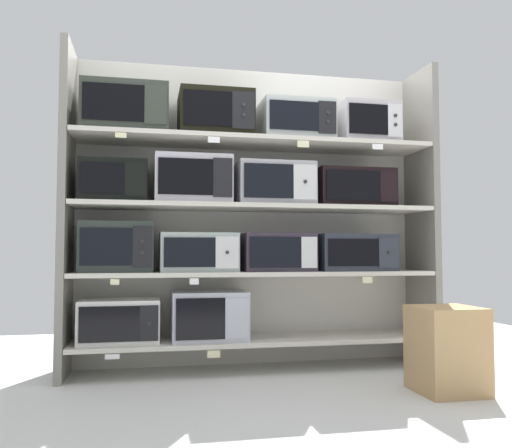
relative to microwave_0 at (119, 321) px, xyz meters
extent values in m
cube|color=silver|center=(0.92, -1.00, -0.37)|extent=(6.48, 6.00, 0.02)
cube|color=beige|center=(0.92, 0.25, 0.73)|extent=(2.68, 0.04, 2.18)
cube|color=gray|center=(-0.35, 0.00, 0.73)|extent=(0.05, 0.45, 2.18)
cube|color=gray|center=(2.19, 0.00, 0.73)|extent=(0.05, 0.45, 2.18)
cube|color=beige|center=(0.92, 0.00, -0.16)|extent=(2.48, 0.45, 0.03)
cube|color=white|center=(0.00, 0.00, 0.00)|extent=(0.52, 0.33, 0.28)
cube|color=black|center=(-0.05, -0.16, 0.00)|extent=(0.37, 0.01, 0.22)
cube|color=black|center=(0.19, -0.16, 0.00)|extent=(0.12, 0.01, 0.22)
cylinder|color=#262628|center=(0.19, -0.17, 0.00)|extent=(0.02, 0.01, 0.02)
cube|color=#B2B5C2|center=(0.59, 0.00, 0.02)|extent=(0.50, 0.39, 0.33)
cube|color=black|center=(0.52, -0.20, 0.02)|extent=(0.32, 0.01, 0.27)
cube|color=#B2B5C2|center=(0.75, -0.19, 0.02)|extent=(0.16, 0.01, 0.26)
cube|color=white|center=(-0.03, -0.23, -0.19)|extent=(0.09, 0.00, 0.03)
cube|color=beige|center=(0.60, -0.23, -0.20)|extent=(0.08, 0.00, 0.04)
cube|color=beige|center=(0.92, 0.00, 0.30)|extent=(2.48, 0.45, 0.03)
cube|color=#2A332E|center=(-0.02, 0.00, 0.49)|extent=(0.47, 0.32, 0.33)
cube|color=black|center=(-0.08, -0.16, 0.49)|extent=(0.32, 0.01, 0.24)
cube|color=black|center=(0.14, -0.16, 0.49)|extent=(0.12, 0.01, 0.27)
cylinder|color=#262628|center=(0.14, -0.17, 0.45)|extent=(0.02, 0.01, 0.02)
cylinder|color=#262628|center=(0.14, -0.17, 0.52)|extent=(0.02, 0.01, 0.02)
cube|color=#97A6A2|center=(0.52, 0.00, 0.45)|extent=(0.52, 0.36, 0.26)
cube|color=black|center=(0.44, -0.18, 0.45)|extent=(0.33, 0.01, 0.19)
cube|color=silver|center=(0.69, -0.18, 0.45)|extent=(0.15, 0.01, 0.21)
cylinder|color=#262628|center=(0.69, -0.19, 0.45)|extent=(0.02, 0.01, 0.02)
cube|color=#302734|center=(1.06, 0.00, 0.45)|extent=(0.49, 0.38, 0.26)
cube|color=black|center=(1.01, -0.19, 0.45)|extent=(0.35, 0.01, 0.21)
cube|color=silver|center=(1.25, -0.19, 0.45)|extent=(0.11, 0.01, 0.21)
cube|color=#292D38|center=(1.63, 0.00, 0.45)|extent=(0.54, 0.42, 0.26)
cube|color=black|center=(1.56, -0.21, 0.45)|extent=(0.36, 0.01, 0.19)
cube|color=#292D38|center=(1.81, -0.21, 0.45)|extent=(0.15, 0.01, 0.21)
cylinder|color=#262628|center=(1.81, -0.22, 0.45)|extent=(0.02, 0.01, 0.02)
cube|color=beige|center=(-0.02, -0.23, 0.27)|extent=(0.05, 0.00, 0.03)
cube|color=white|center=(0.47, -0.23, 0.26)|extent=(0.06, 0.00, 0.04)
cube|color=beige|center=(1.65, -0.23, 0.26)|extent=(0.07, 0.00, 0.04)
cube|color=beige|center=(0.92, 0.00, 0.76)|extent=(2.48, 0.45, 0.03)
cube|color=black|center=(-0.04, 0.00, 0.91)|extent=(0.43, 0.40, 0.27)
cube|color=black|center=(-0.11, -0.20, 0.91)|extent=(0.27, 0.01, 0.19)
cube|color=black|center=(0.10, -0.20, 0.91)|extent=(0.13, 0.01, 0.22)
cube|color=#B8B5BD|center=(0.47, 0.00, 0.94)|extent=(0.51, 0.38, 0.32)
cube|color=black|center=(0.41, -0.19, 0.94)|extent=(0.36, 0.01, 0.24)
cube|color=black|center=(0.66, -0.19, 0.94)|extent=(0.13, 0.01, 0.26)
cube|color=#9E9DA3|center=(1.04, 0.00, 0.93)|extent=(0.53, 0.39, 0.30)
cube|color=black|center=(0.97, -0.20, 0.93)|extent=(0.34, 0.01, 0.23)
cube|color=silver|center=(1.22, -0.20, 0.93)|extent=(0.16, 0.01, 0.24)
cylinder|color=#262628|center=(1.22, -0.21, 0.93)|extent=(0.02, 0.01, 0.02)
cube|color=black|center=(1.63, 0.00, 0.92)|extent=(0.56, 0.35, 0.27)
cube|color=black|center=(1.58, -0.18, 0.92)|extent=(0.40, 0.01, 0.21)
cube|color=black|center=(1.84, -0.17, 0.92)|extent=(0.13, 0.01, 0.22)
cube|color=beige|center=(0.92, 0.00, 1.22)|extent=(2.48, 0.45, 0.03)
cube|color=#2E342C|center=(0.02, 0.00, 1.40)|extent=(0.56, 0.41, 0.32)
cube|color=black|center=(-0.05, -0.21, 1.40)|extent=(0.38, 0.01, 0.24)
cube|color=#2E342C|center=(0.22, -0.21, 1.40)|extent=(0.14, 0.01, 0.26)
cube|color=black|center=(0.63, 0.00, 1.40)|extent=(0.50, 0.40, 0.32)
cube|color=black|center=(0.56, -0.20, 1.40)|extent=(0.32, 0.01, 0.23)
cube|color=black|center=(0.79, -0.20, 1.40)|extent=(0.15, 0.01, 0.25)
cylinder|color=#262628|center=(0.79, -0.21, 1.36)|extent=(0.02, 0.01, 0.02)
cylinder|color=#262628|center=(0.79, -0.21, 1.43)|extent=(0.02, 0.01, 0.02)
cube|color=#B1B9B8|center=(1.20, 0.00, 1.38)|extent=(0.50, 0.39, 0.28)
cube|color=black|center=(1.15, -0.19, 1.38)|extent=(0.35, 0.01, 0.20)
cube|color=black|center=(1.38, -0.19, 1.38)|extent=(0.13, 0.01, 0.23)
cylinder|color=#262628|center=(1.38, -0.20, 1.35)|extent=(0.02, 0.01, 0.02)
cylinder|color=#262628|center=(1.38, -0.20, 1.41)|extent=(0.02, 0.01, 0.02)
cube|color=#B7B0B5|center=(1.74, 0.00, 1.39)|extent=(0.42, 0.36, 0.30)
cube|color=black|center=(1.69, -0.18, 1.39)|extent=(0.29, 0.01, 0.21)
cube|color=silver|center=(1.89, -0.18, 1.39)|extent=(0.11, 0.01, 0.24)
cylinder|color=#262628|center=(1.89, -0.19, 1.36)|extent=(0.02, 0.01, 0.02)
cylinder|color=#262628|center=(1.89, -0.19, 1.42)|extent=(0.02, 0.01, 0.02)
cube|color=beige|center=(0.00, -0.23, 1.19)|extent=(0.07, 0.00, 0.03)
cube|color=white|center=(0.59, -0.23, 1.18)|extent=(0.08, 0.00, 0.04)
cube|color=beige|center=(1.20, -0.23, 1.18)|extent=(0.08, 0.00, 0.05)
cube|color=white|center=(1.74, -0.23, 1.18)|extent=(0.08, 0.00, 0.04)
cube|color=tan|center=(1.88, -0.82, -0.11)|extent=(0.36, 0.36, 0.49)
camera|label=1|loc=(0.17, -3.65, 0.44)|focal=37.48mm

